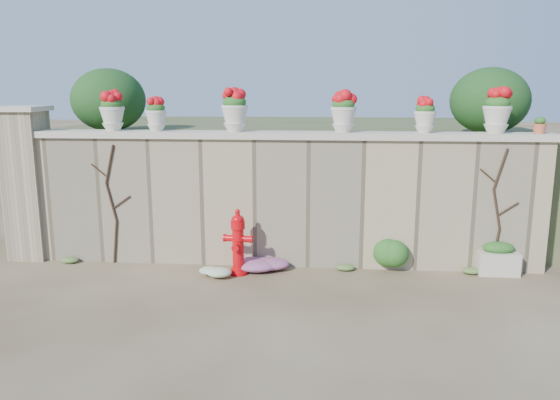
# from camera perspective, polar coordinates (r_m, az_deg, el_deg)

# --- Properties ---
(ground) EXTENTS (80.00, 80.00, 0.00)m
(ground) POSITION_cam_1_polar(r_m,az_deg,el_deg) (7.15, -0.94, -11.08)
(ground) COLOR #4E3D27
(ground) RESTS_ON ground
(stone_wall) EXTENTS (8.00, 0.40, 2.00)m
(stone_wall) POSITION_cam_1_polar(r_m,az_deg,el_deg) (8.57, 0.24, -0.21)
(stone_wall) COLOR tan
(stone_wall) RESTS_ON ground
(wall_cap) EXTENTS (8.10, 0.52, 0.10)m
(wall_cap) POSITION_cam_1_polar(r_m,az_deg,el_deg) (8.42, 0.25, 6.80)
(wall_cap) COLOR beige
(wall_cap) RESTS_ON stone_wall
(gate_pillar) EXTENTS (0.72, 0.72, 2.48)m
(gate_pillar) POSITION_cam_1_polar(r_m,az_deg,el_deg) (9.77, -24.83, 1.70)
(gate_pillar) COLOR tan
(gate_pillar) RESTS_ON ground
(raised_fill) EXTENTS (9.00, 6.00, 2.00)m
(raised_fill) POSITION_cam_1_polar(r_m,az_deg,el_deg) (11.72, 1.49, 3.00)
(raised_fill) COLOR #384C23
(raised_fill) RESTS_ON ground
(back_shrub_left) EXTENTS (1.30, 1.30, 1.10)m
(back_shrub_left) POSITION_cam_1_polar(r_m,az_deg,el_deg) (10.32, -17.48, 9.95)
(back_shrub_left) COLOR #143814
(back_shrub_left) RESTS_ON raised_fill
(back_shrub_right) EXTENTS (1.30, 1.30, 1.10)m
(back_shrub_right) POSITION_cam_1_polar(r_m,az_deg,el_deg) (9.95, 21.06, 9.67)
(back_shrub_right) COLOR #143814
(back_shrub_right) RESTS_ON raised_fill
(vine_left) EXTENTS (0.60, 0.04, 1.91)m
(vine_left) POSITION_cam_1_polar(r_m,az_deg,el_deg) (8.98, -17.14, -0.25)
(vine_left) COLOR black
(vine_left) RESTS_ON ground
(vine_right) EXTENTS (0.60, 0.04, 1.91)m
(vine_right) POSITION_cam_1_polar(r_m,az_deg,el_deg) (8.72, 21.77, -0.92)
(vine_right) COLOR black
(vine_right) RESTS_ON ground
(fire_hydrant) EXTENTS (0.43, 0.31, 1.00)m
(fire_hydrant) POSITION_cam_1_polar(r_m,az_deg,el_deg) (8.20, -4.41, -4.39)
(fire_hydrant) COLOR red
(fire_hydrant) RESTS_ON ground
(planter_box) EXTENTS (0.60, 0.36, 0.50)m
(planter_box) POSITION_cam_1_polar(r_m,az_deg,el_deg) (8.89, 21.78, -5.75)
(planter_box) COLOR beige
(planter_box) RESTS_ON ground
(green_shrub) EXTENTS (0.67, 0.60, 0.64)m
(green_shrub) POSITION_cam_1_polar(r_m,az_deg,el_deg) (8.54, 11.70, -5.23)
(green_shrub) COLOR #1E5119
(green_shrub) RESTS_ON ground
(magenta_clump) EXTENTS (0.84, 0.56, 0.22)m
(magenta_clump) POSITION_cam_1_polar(r_m,az_deg,el_deg) (8.44, -2.24, -6.66)
(magenta_clump) COLOR #D029BB
(magenta_clump) RESTS_ON ground
(white_flowers) EXTENTS (0.57, 0.46, 0.21)m
(white_flowers) POSITION_cam_1_polar(r_m,az_deg,el_deg) (8.16, -6.71, -7.45)
(white_flowers) COLOR white
(white_flowers) RESTS_ON ground
(urn_pot_0) EXTENTS (0.38, 0.38, 0.60)m
(urn_pot_0) POSITION_cam_1_polar(r_m,az_deg,el_deg) (9.01, -17.13, 8.81)
(urn_pot_0) COLOR beige
(urn_pot_0) RESTS_ON wall_cap
(urn_pot_1) EXTENTS (0.33, 0.33, 0.52)m
(urn_pot_1) POSITION_cam_1_polar(r_m,az_deg,el_deg) (8.78, -12.83, 8.70)
(urn_pot_1) COLOR beige
(urn_pot_1) RESTS_ON wall_cap
(urn_pot_2) EXTENTS (0.41, 0.41, 0.65)m
(urn_pot_2) POSITION_cam_1_polar(r_m,az_deg,el_deg) (8.49, -4.75, 9.30)
(urn_pot_2) COLOR beige
(urn_pot_2) RESTS_ON wall_cap
(urn_pot_3) EXTENTS (0.39, 0.39, 0.61)m
(urn_pot_3) POSITION_cam_1_polar(r_m,az_deg,el_deg) (8.37, 6.64, 9.11)
(urn_pot_3) COLOR beige
(urn_pot_3) RESTS_ON wall_cap
(urn_pot_4) EXTENTS (0.33, 0.33, 0.52)m
(urn_pot_4) POSITION_cam_1_polar(r_m,az_deg,el_deg) (8.50, 14.91, 8.52)
(urn_pot_4) COLOR beige
(urn_pot_4) RESTS_ON wall_cap
(urn_pot_5) EXTENTS (0.41, 0.41, 0.65)m
(urn_pot_5) POSITION_cam_1_polar(r_m,az_deg,el_deg) (8.74, 21.73, 8.58)
(urn_pot_5) COLOR beige
(urn_pot_5) RESTS_ON wall_cap
(terracotta_pot) EXTENTS (0.20, 0.20, 0.24)m
(terracotta_pot) POSITION_cam_1_polar(r_m,az_deg,el_deg) (8.95, 25.49, 6.98)
(terracotta_pot) COLOR #C3593B
(terracotta_pot) RESTS_ON wall_cap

